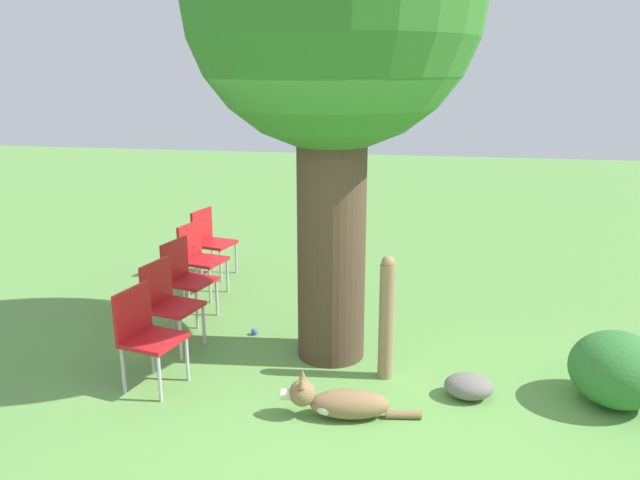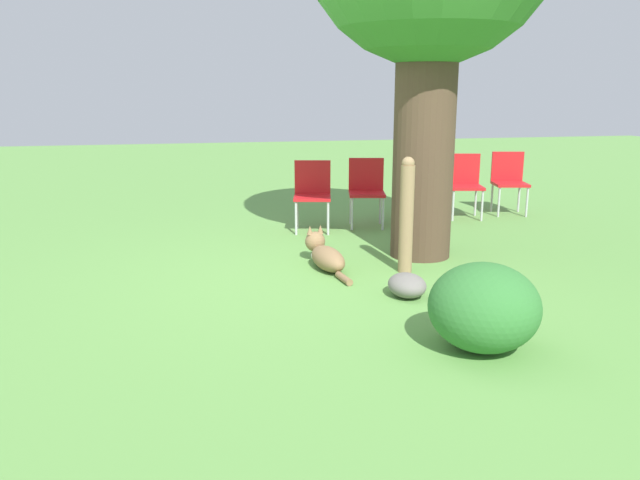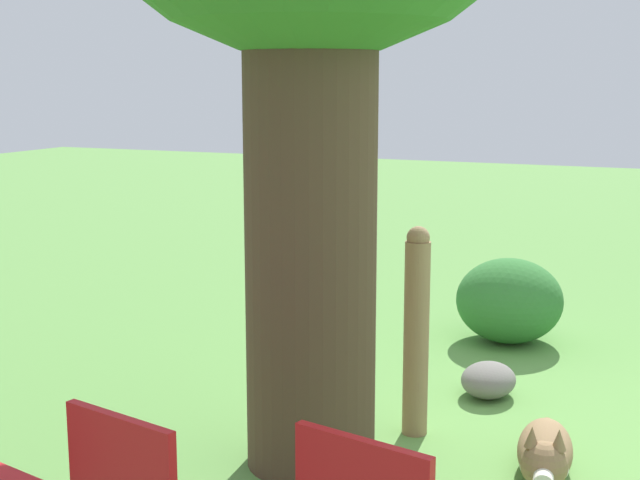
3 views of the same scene
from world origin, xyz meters
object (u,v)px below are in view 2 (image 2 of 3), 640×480
(red_chair_0, at_px, (312,191))
(red_chair_1, at_px, (366,187))
(red_chair_4, at_px, (509,178))
(fence_post, at_px, (406,215))
(red_chair_2, at_px, (417,184))
(red_chair_3, at_px, (464,181))
(tennis_ball, at_px, (417,234))
(dog, at_px, (325,255))

(red_chair_0, distance_m, red_chair_1, 0.73)
(red_chair_4, bearing_deg, red_chair_1, -67.83)
(fence_post, height_order, red_chair_1, fence_post)
(red_chair_2, bearing_deg, red_chair_3, 112.17)
(tennis_ball, bearing_deg, red_chair_1, -149.03)
(tennis_ball, bearing_deg, red_chair_4, 121.83)
(red_chair_0, xyz_separation_m, red_chair_1, (-0.12, 0.72, 0.00))
(dog, distance_m, red_chair_0, 1.70)
(dog, height_order, red_chair_4, red_chair_4)
(red_chair_0, distance_m, red_chair_3, 2.19)
(red_chair_1, bearing_deg, dog, -15.22)
(red_chair_0, bearing_deg, red_chair_4, 112.17)
(tennis_ball, bearing_deg, fence_post, -25.40)
(dog, relative_size, red_chair_2, 1.27)
(red_chair_0, height_order, red_chair_1, same)
(dog, height_order, red_chair_2, red_chair_2)
(red_chair_1, distance_m, red_chair_3, 1.46)
(red_chair_2, relative_size, red_chair_4, 1.00)
(fence_post, height_order, red_chair_2, fence_post)
(fence_post, distance_m, red_chair_3, 2.84)
(dog, xyz_separation_m, red_chair_0, (-1.65, 0.21, 0.36))
(red_chair_3, relative_size, red_chair_4, 1.00)
(red_chair_1, distance_m, red_chair_2, 0.73)
(red_chair_4, bearing_deg, tennis_ball, -45.62)
(red_chair_2, distance_m, tennis_ball, 0.99)
(fence_post, height_order, red_chair_3, fence_post)
(fence_post, distance_m, red_chair_0, 2.01)
(red_chair_1, bearing_deg, red_chair_2, 112.17)
(red_chair_3, bearing_deg, fence_post, -23.10)
(red_chair_3, bearing_deg, red_chair_4, 112.17)
(red_chair_0, relative_size, red_chair_1, 1.00)
(red_chair_0, bearing_deg, fence_post, 26.96)
(red_chair_2, relative_size, tennis_ball, 12.45)
(fence_post, xyz_separation_m, red_chair_1, (-2.07, 0.22, -0.06))
(red_chair_0, bearing_deg, red_chair_3, 112.17)
(red_chair_4, distance_m, tennis_ball, 2.09)
(fence_post, bearing_deg, red_chair_3, 144.35)
(red_chair_3, distance_m, tennis_ball, 1.46)
(red_chair_1, height_order, red_chair_2, same)
(red_chair_1, xyz_separation_m, red_chair_4, (-0.37, 2.16, 0.00))
(fence_post, relative_size, red_chair_0, 1.29)
(dog, bearing_deg, red_chair_0, -15.49)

